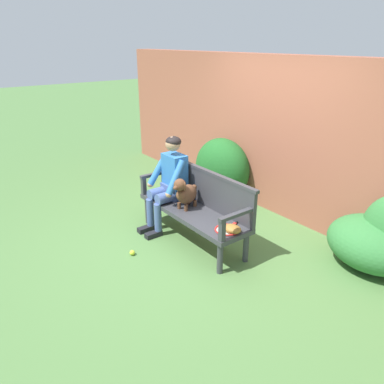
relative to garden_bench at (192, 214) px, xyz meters
The scene contains 13 objects.
ground_plane 0.39m from the garden_bench, ahead, with size 40.00×40.00×0.00m, color #4C753D.
brick_garden_fence 1.85m from the garden_bench, 90.00° to the left, with size 8.00×0.30×2.31m, color #9E5642.
hedge_bush_far_left 1.58m from the garden_bench, 124.31° to the left, with size 1.05×0.76×1.02m, color #1E5B23.
hedge_bush_mid_right 2.19m from the garden_bench, 36.25° to the left, with size 1.06×0.90×0.61m, color #337538.
garden_bench is the anchor object (origin of this frame).
bench_backrest 0.39m from the garden_bench, 90.00° to the left, with size 1.80×0.06×0.50m.
bench_armrest_left_end 0.88m from the garden_bench, behind, with size 0.06×0.53×0.28m.
bench_armrest_right_end 0.88m from the garden_bench, ahead, with size 0.06×0.53×0.28m.
person_seated 0.59m from the garden_bench, behind, with size 0.56×0.67×1.32m.
dog_on_bench 0.29m from the garden_bench, 154.16° to the right, with size 0.28×0.44×0.44m.
tennis_racket 0.69m from the garden_bench, ahead, with size 0.36×0.58×0.03m.
baseball_glove 0.77m from the garden_bench, ahead, with size 0.22×0.17×0.09m, color #9E6B2D.
tennis_ball 0.91m from the garden_bench, 100.17° to the right, with size 0.07×0.07×0.07m, color #CCDB33.
Camera 1 is at (3.49, -2.65, 2.50)m, focal length 34.76 mm.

